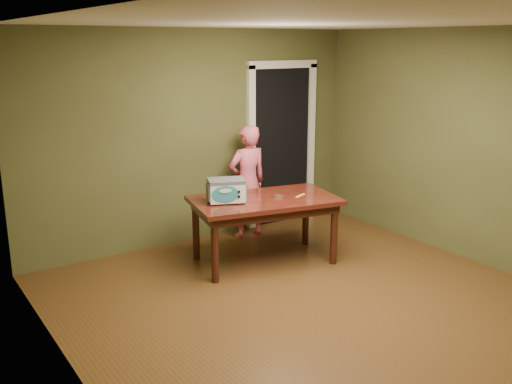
{
  "coord_description": "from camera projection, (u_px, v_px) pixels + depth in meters",
  "views": [
    {
      "loc": [
        -3.26,
        -3.66,
        2.43
      ],
      "look_at": [
        -0.12,
        1.0,
        0.95
      ],
      "focal_mm": 40.0,
      "sensor_mm": 36.0,
      "label": 1
    }
  ],
  "objects": [
    {
      "name": "floor",
      "position": [
        326.0,
        311.0,
        5.31
      ],
      "size": [
        5.0,
        5.0,
        0.0
      ],
      "primitive_type": "plane",
      "color": "#533617",
      "rests_on": "ground"
    },
    {
      "name": "room_shell",
      "position": [
        332.0,
        129.0,
        4.88
      ],
      "size": [
        4.52,
        5.02,
        2.61
      ],
      "color": "#51542C",
      "rests_on": "ground"
    },
    {
      "name": "doorway",
      "position": [
        269.0,
        144.0,
        7.98
      ],
      "size": [
        1.1,
        0.66,
        2.25
      ],
      "color": "black",
      "rests_on": "ground"
    },
    {
      "name": "dining_table",
      "position": [
        264.0,
        207.0,
        6.36
      ],
      "size": [
        1.75,
        1.21,
        0.75
      ],
      "rotation": [
        0.0,
        0.0,
        -0.21
      ],
      "color": "#34100B",
      "rests_on": "floor"
    },
    {
      "name": "toy_oven",
      "position": [
        226.0,
        190.0,
        6.15
      ],
      "size": [
        0.48,
        0.4,
        0.26
      ],
      "rotation": [
        0.0,
        0.0,
        -0.38
      ],
      "color": "#4C4F54",
      "rests_on": "dining_table"
    },
    {
      "name": "baking_pan",
      "position": [
        278.0,
        196.0,
        6.37
      ],
      "size": [
        0.1,
        0.1,
        0.02
      ],
      "color": "silver",
      "rests_on": "dining_table"
    },
    {
      "name": "spatula",
      "position": [
        300.0,
        195.0,
        6.43
      ],
      "size": [
        0.18,
        0.09,
        0.01
      ],
      "primitive_type": "cube",
      "rotation": [
        0.0,
        0.0,
        0.39
      ],
      "color": "#FAD36C",
      "rests_on": "dining_table"
    },
    {
      "name": "child",
      "position": [
        248.0,
        182.0,
        7.2
      ],
      "size": [
        0.54,
        0.37,
        1.44
      ],
      "primitive_type": "imported",
      "rotation": [
        0.0,
        0.0,
        3.1
      ],
      "color": "#DE5B74",
      "rests_on": "floor"
    }
  ]
}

